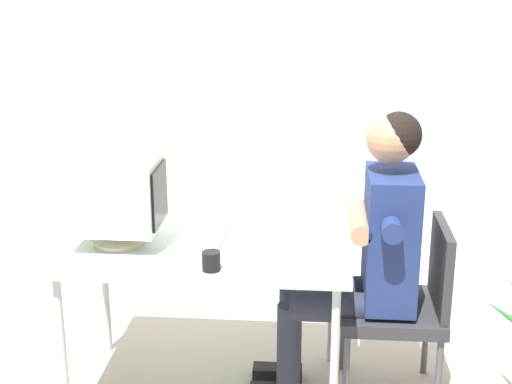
{
  "coord_description": "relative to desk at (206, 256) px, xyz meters",
  "views": [
    {
      "loc": [
        0.49,
        -3.06,
        1.94
      ],
      "look_at": [
        0.22,
        0.0,
        0.99
      ],
      "focal_mm": 51.84,
      "sensor_mm": 36.0,
      "label": 1
    }
  ],
  "objects": [
    {
      "name": "wall_back",
      "position": [
        0.3,
        1.4,
        0.81
      ],
      "size": [
        8.0,
        0.1,
        3.0
      ],
      "primitive_type": "cube",
      "color": "silver",
      "rests_on": "ground_plane"
    },
    {
      "name": "desk_mug",
      "position": [
        0.07,
        -0.29,
        0.1
      ],
      "size": [
        0.08,
        0.09,
        0.08
      ],
      "color": "black",
      "rests_on": "desk"
    },
    {
      "name": "crt_monitor",
      "position": [
        -0.39,
        -0.03,
        0.28
      ],
      "size": [
        0.39,
        0.32,
        0.39
      ],
      "color": "beige",
      "rests_on": "desk"
    },
    {
      "name": "desk",
      "position": [
        0.0,
        0.0,
        0.0
      ],
      "size": [
        1.28,
        0.78,
        0.74
      ],
      "color": "#B7B7BC",
      "rests_on": "ground_plane"
    },
    {
      "name": "person_seated",
      "position": [
        0.72,
        0.04,
        0.05
      ],
      "size": [
        0.73,
        0.59,
        1.35
      ],
      "color": "navy",
      "rests_on": "ground_plane"
    },
    {
      "name": "office_chair",
      "position": [
        0.9,
        0.04,
        -0.2
      ],
      "size": [
        0.46,
        0.46,
        0.85
      ],
      "color": "#4C4C51",
      "rests_on": "ground_plane"
    },
    {
      "name": "keyboard",
      "position": [
        -0.02,
        0.02,
        0.07
      ],
      "size": [
        0.2,
        0.47,
        0.03
      ],
      "color": "beige",
      "rests_on": "desk"
    }
  ]
}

